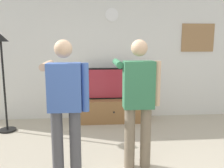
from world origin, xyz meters
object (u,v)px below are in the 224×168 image
Objects in this scene: tv_stand at (113,110)px; television at (113,83)px; person_standing_nearer_couch at (138,97)px; person_standing_nearer_lamp at (65,102)px; wall_clock at (112,15)px; framed_picture at (198,38)px; floor_lamp at (2,63)px.

tv_stand is 1.26× the size of television.
television is at bearing 94.58° from person_standing_nearer_couch.
person_standing_nearer_lamp is 0.94m from person_standing_nearer_couch.
wall_clock is at bearing 72.43° from person_standing_nearer_lamp.
tv_stand is 2.36m from person_standing_nearer_lamp.
framed_picture is 4.03m from floor_lamp.
wall_clock is 0.38× the size of framed_picture.
tv_stand is at bearing 70.19° from person_standing_nearer_lamp.
tv_stand is at bearing 94.69° from person_standing_nearer_couch.
framed_picture reaches higher than television.
floor_lamp reaches higher than person_standing_nearer_couch.
tv_stand is 2.06m from person_standing_nearer_couch.
wall_clock is at bearing 18.69° from floor_lamp.
wall_clock reaches higher than person_standing_nearer_couch.
framed_picture is (1.89, 0.25, 0.95)m from television.
television is 2.15m from floor_lamp.
person_standing_nearer_lamp is at bearing -109.41° from television.
framed_picture is at bearing 10.05° from floor_lamp.
television reaches higher than tv_stand.
floor_lamp is (-3.94, -0.70, -0.46)m from framed_picture.
person_standing_nearer_couch is at bearing -85.92° from wall_clock.
floor_lamp is at bearing -169.95° from framed_picture.
wall_clock is 0.16× the size of person_standing_nearer_couch.
wall_clock reaches higher than floor_lamp.
framed_picture is at bearing 42.22° from person_standing_nearer_lamp.
television is 0.62× the size of floor_lamp.
framed_picture is at bearing 0.15° from wall_clock.
person_standing_nearer_lamp is 1.00× the size of person_standing_nearer_couch.
floor_lamp is 1.06× the size of person_standing_nearer_couch.
television is 1.56× the size of framed_picture.
framed_picture is 0.40× the size of floor_lamp.
wall_clock is 1.95m from framed_picture.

